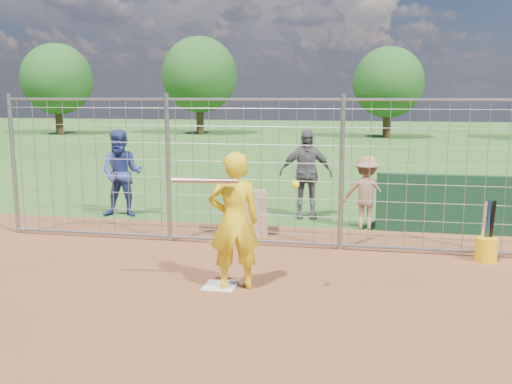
% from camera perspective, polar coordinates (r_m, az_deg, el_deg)
% --- Properties ---
extents(ground, '(100.00, 100.00, 0.00)m').
position_cam_1_polar(ground, '(8.05, -3.23, -8.98)').
color(ground, '#2D591E').
rests_on(ground, ground).
extents(home_plate, '(0.43, 0.43, 0.02)m').
position_cam_1_polar(home_plate, '(7.87, -3.60, -9.36)').
color(home_plate, silver).
rests_on(home_plate, ground).
extents(dugout_wall, '(2.60, 0.20, 1.10)m').
position_cam_1_polar(dugout_wall, '(11.27, 18.53, -1.16)').
color(dugout_wall, '#11381E').
rests_on(dugout_wall, ground).
extents(batter, '(0.79, 0.66, 1.85)m').
position_cam_1_polar(batter, '(7.54, -2.19, -2.94)').
color(batter, yellow).
rests_on(batter, ground).
extents(bystander_a, '(0.98, 0.81, 1.85)m').
position_cam_1_polar(bystander_a, '(12.41, -13.27, 1.80)').
color(bystander_a, navy).
rests_on(bystander_a, ground).
extents(bystander_b, '(1.16, 0.62, 1.88)m').
position_cam_1_polar(bystander_b, '(12.00, 5.00, 1.83)').
color(bystander_b, '#525256').
rests_on(bystander_b, ground).
extents(bystander_c, '(0.95, 0.59, 1.43)m').
position_cam_1_polar(bystander_c, '(11.18, 10.96, -0.06)').
color(bystander_c, '#8C654C').
rests_on(bystander_c, ground).
extents(equipment_bin, '(0.91, 0.73, 0.80)m').
position_cam_1_polar(equipment_bin, '(10.65, -1.11, -2.09)').
color(equipment_bin, tan).
rests_on(equipment_bin, ground).
extents(equipment_in_play, '(1.64, 0.16, 0.10)m').
position_cam_1_polar(equipment_in_play, '(7.21, -2.98, 1.05)').
color(equipment_in_play, silver).
rests_on(equipment_in_play, ground).
extents(bucket_with_bats, '(0.34, 0.34, 0.98)m').
position_cam_1_polar(bucket_with_bats, '(9.62, 22.04, -5.05)').
color(bucket_with_bats, yellow).
rests_on(bucket_with_bats, ground).
extents(backstop_fence, '(9.08, 0.08, 2.60)m').
position_cam_1_polar(backstop_fence, '(9.67, -0.37, 1.87)').
color(backstop_fence, gray).
rests_on(backstop_fence, ground).
extents(tree_line, '(44.66, 6.72, 6.48)m').
position_cam_1_polar(tree_line, '(35.55, 13.34, 11.30)').
color(tree_line, '#3F2B19').
rests_on(tree_line, ground).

